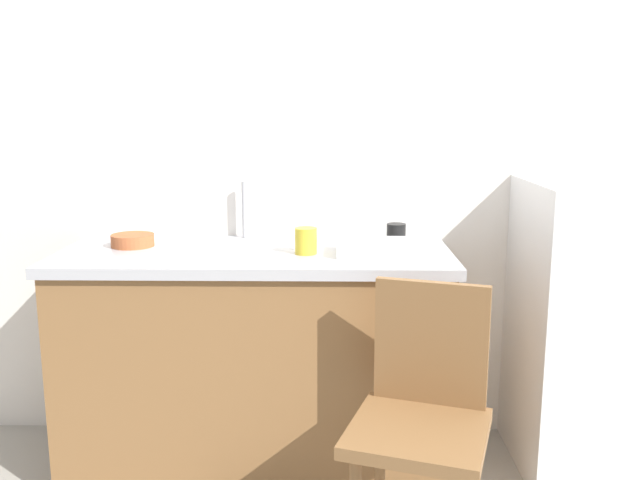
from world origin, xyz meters
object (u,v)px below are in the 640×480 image
(cup_black, at_px, (396,233))
(terracotta_bowl, at_px, (133,240))
(dish_tray, at_px, (374,248))
(chair, at_px, (422,415))
(refrigerator, at_px, (596,328))
(cup_yellow, at_px, (306,241))

(cup_black, bearing_deg, terracotta_bowl, -173.97)
(terracotta_bowl, distance_m, cup_black, 1.05)
(terracotta_bowl, bearing_deg, dish_tray, -7.84)
(chair, bearing_deg, refrigerator, 56.95)
(terracotta_bowl, bearing_deg, cup_yellow, -10.54)
(dish_tray, height_order, cup_yellow, cup_yellow)
(cup_black, relative_size, cup_yellow, 0.80)
(cup_black, distance_m, cup_yellow, 0.43)
(refrigerator, bearing_deg, cup_yellow, -176.31)
(cup_black, bearing_deg, cup_yellow, -146.37)
(refrigerator, relative_size, dish_tray, 4.11)
(terracotta_bowl, relative_size, cup_black, 2.13)
(chair, relative_size, cup_yellow, 9.04)
(terracotta_bowl, height_order, cup_yellow, cup_yellow)
(dish_tray, distance_m, cup_yellow, 0.26)
(chair, height_order, cup_yellow, cup_yellow)
(dish_tray, height_order, terracotta_bowl, dish_tray)
(chair, bearing_deg, cup_black, 108.90)
(chair, distance_m, dish_tray, 0.69)
(chair, xyz_separation_m, cup_black, (-0.01, 0.78, 0.42))
(cup_black, bearing_deg, chair, -88.92)
(dish_tray, height_order, cup_black, cup_black)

